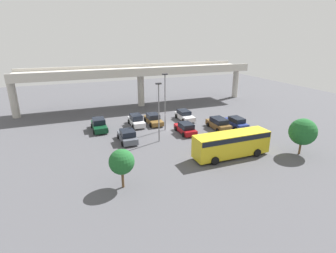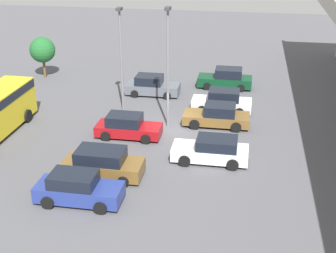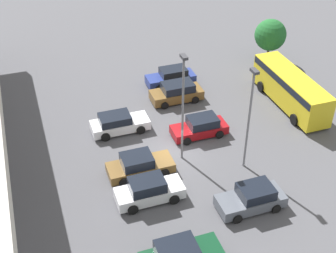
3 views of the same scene
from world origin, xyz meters
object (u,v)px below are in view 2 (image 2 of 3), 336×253
at_px(parked_car_6, 102,164).
at_px(lamp_post_mid_lot, 168,60).
at_px(parked_car_7, 78,189).
at_px(parked_car_1, 152,86).
at_px(lamp_post_near_aisle, 121,52).
at_px(parked_car_3, 217,116).
at_px(parked_car_5, 212,150).
at_px(parked_car_2, 222,102).
at_px(parked_car_0, 226,79).
at_px(parked_car_4, 127,127).
at_px(tree_front_left, 42,50).

distance_m(parked_car_6, lamp_post_mid_lot, 8.99).
height_order(parked_car_7, lamp_post_mid_lot, lamp_post_mid_lot).
distance_m(parked_car_1, lamp_post_near_aisle, 5.66).
distance_m(parked_car_3, lamp_post_mid_lot, 5.40).
bearing_deg(parked_car_3, parked_car_5, 90.99).
bearing_deg(parked_car_1, parked_car_2, -24.91).
xyz_separation_m(parked_car_0, parked_car_7, (19.53, -6.37, -0.02)).
xyz_separation_m(parked_car_2, parked_car_3, (2.74, -0.15, -0.06)).
bearing_deg(parked_car_7, lamp_post_near_aisle, 94.58).
height_order(parked_car_4, parked_car_5, parked_car_4).
bearing_deg(parked_car_6, parked_car_4, 89.57).
bearing_deg(lamp_post_near_aisle, parked_car_5, 46.17).
bearing_deg(parked_car_6, lamp_post_mid_lot, 72.62).
bearing_deg(parked_car_4, lamp_post_mid_lot, 43.40).
bearing_deg(lamp_post_mid_lot, lamp_post_near_aisle, -120.87).
height_order(parked_car_2, lamp_post_near_aisle, lamp_post_near_aisle).
xyz_separation_m(parked_car_1, tree_front_left, (-2.92, -10.76, 1.82)).
distance_m(parked_car_3, parked_car_7, 12.77).
xyz_separation_m(parked_car_1, parked_car_5, (11.03, 5.97, -0.01)).
bearing_deg(parked_car_0, parked_car_7, 71.94).
bearing_deg(parked_car_0, parked_car_3, 89.47).
xyz_separation_m(parked_car_1, parked_car_2, (2.80, 6.03, 0.04)).
relative_size(parked_car_5, tree_front_left, 1.22).
bearing_deg(lamp_post_near_aisle, parked_car_4, 18.52).
distance_m(parked_car_6, lamp_post_near_aisle, 10.77).
bearing_deg(parked_car_0, parked_car_6, 70.60).
xyz_separation_m(parked_car_5, parked_car_6, (2.87, -5.92, 0.06)).
height_order(lamp_post_near_aisle, tree_front_left, lamp_post_near_aisle).
relative_size(parked_car_4, parked_car_5, 0.96).
relative_size(parked_car_2, parked_car_6, 1.00).
bearing_deg(lamp_post_near_aisle, parked_car_7, 4.58).
bearing_deg(lamp_post_mid_lot, parked_car_7, -15.36).
distance_m(parked_car_2, parked_car_4, 8.21).
relative_size(parked_car_3, parked_car_6, 1.03).
bearing_deg(parked_car_0, lamp_post_mid_lot, 68.95).
distance_m(parked_car_5, lamp_post_near_aisle, 10.96).
xyz_separation_m(parked_car_3, lamp_post_mid_lot, (0.70, -3.43, 4.12)).
xyz_separation_m(parked_car_0, lamp_post_mid_lot, (9.12, -3.51, 4.06)).
xyz_separation_m(parked_car_0, parked_car_3, (8.42, -0.08, -0.06)).
bearing_deg(parked_car_7, parked_car_1, 88.56).
height_order(parked_car_4, parked_car_7, parked_car_7).
height_order(parked_car_1, tree_front_left, tree_front_left).
distance_m(parked_car_3, lamp_post_near_aisle, 8.42).
xyz_separation_m(parked_car_2, lamp_post_near_aisle, (1.12, -7.47, 3.78)).
bearing_deg(parked_car_0, parked_car_1, 25.81).
bearing_deg(tree_front_left, parked_car_0, 89.87).
xyz_separation_m(parked_car_2, lamp_post_mid_lot, (3.44, -3.59, 4.05)).
relative_size(parked_car_0, lamp_post_mid_lot, 0.56).
bearing_deg(parked_car_5, parked_car_2, -90.42).
bearing_deg(parked_car_7, tree_front_left, 117.85).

